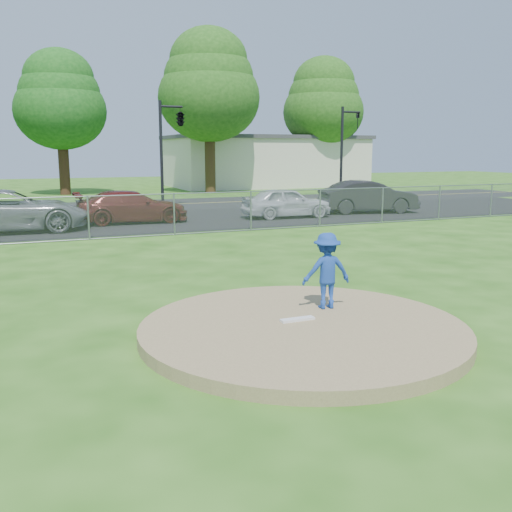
{
  "coord_description": "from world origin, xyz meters",
  "views": [
    {
      "loc": [
        -4.23,
        -8.05,
        3.01
      ],
      "look_at": [
        0.0,
        2.0,
        1.0
      ],
      "focal_mm": 40.0,
      "sensor_mm": 36.0,
      "label": 1
    }
  ],
  "objects_px": {
    "tree_right": "(209,85)",
    "parked_car_pearl": "(286,202)",
    "tree_far_right": "(323,102)",
    "pitcher": "(327,271)",
    "tree_center": "(60,99)",
    "parked_car_gray": "(10,211)",
    "traffic_signal_center": "(178,120)",
    "parked_car_charcoal": "(368,197)",
    "commercial_building": "(265,161)",
    "parked_car_darkred": "(132,207)",
    "traffic_signal_right": "(345,145)"
  },
  "relations": [
    {
      "from": "commercial_building",
      "to": "traffic_signal_center",
      "type": "relative_size",
      "value": 2.93
    },
    {
      "from": "traffic_signal_center",
      "to": "parked_car_charcoal",
      "type": "bearing_deg",
      "value": -38.74
    },
    {
      "from": "commercial_building",
      "to": "tree_center",
      "type": "height_order",
      "value": "tree_center"
    },
    {
      "from": "tree_right",
      "to": "parked_car_pearl",
      "type": "bearing_deg",
      "value": -96.37
    },
    {
      "from": "parked_car_pearl",
      "to": "tree_center",
      "type": "bearing_deg",
      "value": 26.74
    },
    {
      "from": "commercial_building",
      "to": "pitcher",
      "type": "relative_size",
      "value": 11.9
    },
    {
      "from": "tree_center",
      "to": "parked_car_darkred",
      "type": "distance_m",
      "value": 18.77
    },
    {
      "from": "tree_far_right",
      "to": "pitcher",
      "type": "bearing_deg",
      "value": -119.2
    },
    {
      "from": "pitcher",
      "to": "traffic_signal_center",
      "type": "bearing_deg",
      "value": -90.0
    },
    {
      "from": "tree_center",
      "to": "parked_car_gray",
      "type": "xyz_separation_m",
      "value": [
        -3.49,
        -18.79,
        -5.66
      ]
    },
    {
      "from": "traffic_signal_right",
      "to": "parked_car_gray",
      "type": "distance_m",
      "value": 20.08
    },
    {
      "from": "commercial_building",
      "to": "tree_right",
      "type": "bearing_deg",
      "value": -139.4
    },
    {
      "from": "tree_center",
      "to": "parked_car_gray",
      "type": "relative_size",
      "value": 1.72
    },
    {
      "from": "traffic_signal_right",
      "to": "tree_far_right",
      "type": "bearing_deg",
      "value": 66.09
    },
    {
      "from": "traffic_signal_center",
      "to": "parked_car_pearl",
      "type": "relative_size",
      "value": 1.38
    },
    {
      "from": "tree_center",
      "to": "parked_car_charcoal",
      "type": "distance_m",
      "value": 23.02
    },
    {
      "from": "tree_center",
      "to": "tree_far_right",
      "type": "relative_size",
      "value": 0.92
    },
    {
      "from": "commercial_building",
      "to": "traffic_signal_center",
      "type": "xyz_separation_m",
      "value": [
        -12.03,
        -16.0,
        2.45
      ]
    },
    {
      "from": "commercial_building",
      "to": "parked_car_charcoal",
      "type": "distance_m",
      "value": 22.71
    },
    {
      "from": "tree_center",
      "to": "tree_right",
      "type": "distance_m",
      "value": 10.27
    },
    {
      "from": "traffic_signal_right",
      "to": "parked_car_gray",
      "type": "relative_size",
      "value": 0.98
    },
    {
      "from": "traffic_signal_center",
      "to": "traffic_signal_right",
      "type": "distance_m",
      "value": 10.34
    },
    {
      "from": "traffic_signal_center",
      "to": "parked_car_pearl",
      "type": "xyz_separation_m",
      "value": [
        3.18,
        -6.61,
        -3.91
      ]
    },
    {
      "from": "parked_car_charcoal",
      "to": "parked_car_darkred",
      "type": "bearing_deg",
      "value": 99.19
    },
    {
      "from": "pitcher",
      "to": "parked_car_gray",
      "type": "xyz_separation_m",
      "value": [
        -5.33,
        14.5,
        -0.08
      ]
    },
    {
      "from": "commercial_building",
      "to": "parked_car_pearl",
      "type": "relative_size",
      "value": 4.03
    },
    {
      "from": "commercial_building",
      "to": "tree_far_right",
      "type": "bearing_deg",
      "value": -36.87
    },
    {
      "from": "pitcher",
      "to": "parked_car_charcoal",
      "type": "relative_size",
      "value": 0.29
    },
    {
      "from": "parked_car_darkred",
      "to": "traffic_signal_center",
      "type": "bearing_deg",
      "value": -30.89
    },
    {
      "from": "tree_far_right",
      "to": "parked_car_pearl",
      "type": "distance_m",
      "value": 24.29
    },
    {
      "from": "tree_right",
      "to": "parked_car_gray",
      "type": "relative_size",
      "value": 2.03
    },
    {
      "from": "tree_center",
      "to": "tree_right",
      "type": "height_order",
      "value": "tree_right"
    },
    {
      "from": "pitcher",
      "to": "parked_car_charcoal",
      "type": "distance_m",
      "value": 18.58
    },
    {
      "from": "parked_car_pearl",
      "to": "tree_right",
      "type": "bearing_deg",
      "value": -3.27
    },
    {
      "from": "parked_car_charcoal",
      "to": "traffic_signal_right",
      "type": "bearing_deg",
      "value": -9.84
    },
    {
      "from": "traffic_signal_center",
      "to": "parked_car_pearl",
      "type": "bearing_deg",
      "value": -64.32
    },
    {
      "from": "commercial_building",
      "to": "tree_far_right",
      "type": "xyz_separation_m",
      "value": [
        4.0,
        -3.0,
        4.9
      ]
    },
    {
      "from": "parked_car_gray",
      "to": "parked_car_charcoal",
      "type": "xyz_separation_m",
      "value": [
        16.28,
        0.51,
        -0.01
      ]
    },
    {
      "from": "parked_car_charcoal",
      "to": "tree_center",
      "type": "bearing_deg",
      "value": 46.45
    },
    {
      "from": "traffic_signal_center",
      "to": "commercial_building",
      "type": "bearing_deg",
      "value": 53.06
    },
    {
      "from": "tree_center",
      "to": "parked_car_pearl",
      "type": "xyz_separation_m",
      "value": [
        8.15,
        -18.61,
        -5.77
      ]
    },
    {
      "from": "commercial_building",
      "to": "traffic_signal_right",
      "type": "bearing_deg",
      "value": -96.29
    },
    {
      "from": "parked_car_gray",
      "to": "parked_car_charcoal",
      "type": "height_order",
      "value": "parked_car_gray"
    },
    {
      "from": "tree_center",
      "to": "tree_far_right",
      "type": "xyz_separation_m",
      "value": [
        21.0,
        1.0,
        0.59
      ]
    },
    {
      "from": "commercial_building",
      "to": "parked_car_pearl",
      "type": "bearing_deg",
      "value": -111.39
    },
    {
      "from": "parked_car_darkred",
      "to": "parked_car_pearl",
      "type": "bearing_deg",
      "value": -94.91
    },
    {
      "from": "traffic_signal_center",
      "to": "pitcher",
      "type": "relative_size",
      "value": 4.07
    },
    {
      "from": "commercial_building",
      "to": "parked_car_darkred",
      "type": "relative_size",
      "value": 3.5
    },
    {
      "from": "tree_right",
      "to": "parked_car_pearl",
      "type": "relative_size",
      "value": 2.86
    },
    {
      "from": "commercial_building",
      "to": "traffic_signal_right",
      "type": "xyz_separation_m",
      "value": [
        -1.76,
        -16.0,
        1.2
      ]
    }
  ]
}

